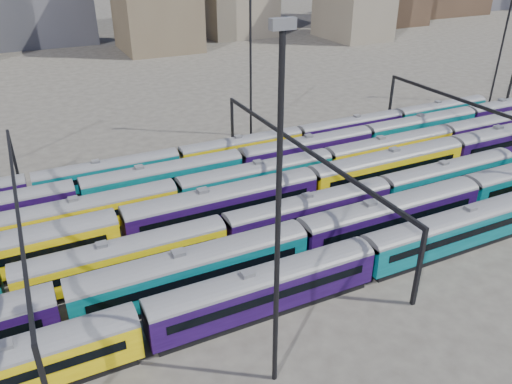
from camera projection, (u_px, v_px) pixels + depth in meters
name	position (u px, v px, depth m)	size (l,w,h in m)	color
ground	(223.00, 225.00, 56.57)	(500.00, 500.00, 0.00)	#3C3833
rake_0	(451.00, 228.00, 50.73)	(148.29, 3.10, 5.22)	black
rake_1	(301.00, 237.00, 48.92)	(133.89, 3.26, 5.51)	black
rake_2	(6.00, 285.00, 42.76)	(121.22, 2.96, 4.98)	black
rake_3	(120.00, 225.00, 50.82)	(136.54, 3.33, 5.62)	black
rake_4	(176.00, 192.00, 57.90)	(124.40, 3.03, 5.11)	black
rake_5	(164.00, 176.00, 61.89)	(144.14, 3.01, 5.07)	black
rake_6	(179.00, 158.00, 67.38)	(112.14, 2.74, 4.59)	black
gantry_1	(19.00, 211.00, 45.66)	(0.35, 40.35, 8.03)	black
gantry_2	(301.00, 154.00, 57.33)	(0.35, 40.35, 8.03)	black
gantry_3	(488.00, 117.00, 69.00)	(0.35, 40.35, 8.03)	black
mast_2	(278.00, 216.00, 30.64)	(1.40, 0.50, 25.60)	black
mast_3	(251.00, 48.00, 75.10)	(1.40, 0.50, 25.60)	black
mast_5	(506.00, 28.00, 91.36)	(1.40, 0.50, 25.60)	black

